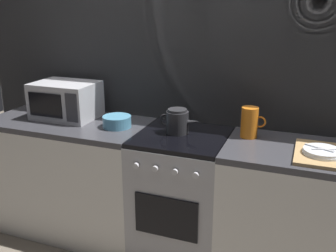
{
  "coord_description": "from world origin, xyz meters",
  "views": [
    {
      "loc": [
        0.75,
        -2.25,
        1.74
      ],
      "look_at": [
        -0.1,
        0.0,
        0.95
      ],
      "focal_mm": 40.54,
      "sensor_mm": 36.0,
      "label": 1
    }
  ],
  "objects_px": {
    "microwave": "(66,100)",
    "pitcher": "(250,122)",
    "stove_unit": "(181,195)",
    "mixing_bowl": "(117,122)",
    "dish_pile": "(322,153)",
    "kettle": "(177,121)"
  },
  "relations": [
    {
      "from": "microwave",
      "to": "pitcher",
      "type": "bearing_deg",
      "value": 2.04
    },
    {
      "from": "stove_unit",
      "to": "mixing_bowl",
      "type": "relative_size",
      "value": 4.5
    },
    {
      "from": "microwave",
      "to": "dish_pile",
      "type": "xyz_separation_m",
      "value": [
        1.81,
        -0.13,
        -0.12
      ]
    },
    {
      "from": "mixing_bowl",
      "to": "pitcher",
      "type": "bearing_deg",
      "value": 7.65
    },
    {
      "from": "pitcher",
      "to": "dish_pile",
      "type": "height_order",
      "value": "pitcher"
    },
    {
      "from": "kettle",
      "to": "pitcher",
      "type": "distance_m",
      "value": 0.47
    },
    {
      "from": "dish_pile",
      "to": "kettle",
      "type": "bearing_deg",
      "value": 174.2
    },
    {
      "from": "kettle",
      "to": "mixing_bowl",
      "type": "height_order",
      "value": "kettle"
    },
    {
      "from": "mixing_bowl",
      "to": "dish_pile",
      "type": "relative_size",
      "value": 0.5
    },
    {
      "from": "kettle",
      "to": "dish_pile",
      "type": "distance_m",
      "value": 0.91
    },
    {
      "from": "microwave",
      "to": "stove_unit",
      "type": "bearing_deg",
      "value": -4.11
    },
    {
      "from": "kettle",
      "to": "mixing_bowl",
      "type": "xyz_separation_m",
      "value": [
        -0.44,
        -0.03,
        -0.04
      ]
    },
    {
      "from": "microwave",
      "to": "pitcher",
      "type": "distance_m",
      "value": 1.37
    },
    {
      "from": "kettle",
      "to": "stove_unit",
      "type": "bearing_deg",
      "value": -32.32
    },
    {
      "from": "microwave",
      "to": "pitcher",
      "type": "xyz_separation_m",
      "value": [
        1.37,
        0.05,
        -0.03
      ]
    },
    {
      "from": "kettle",
      "to": "dish_pile",
      "type": "height_order",
      "value": "kettle"
    },
    {
      "from": "stove_unit",
      "to": "kettle",
      "type": "xyz_separation_m",
      "value": [
        -0.04,
        0.03,
        0.53
      ]
    },
    {
      "from": "kettle",
      "to": "microwave",
      "type": "bearing_deg",
      "value": 177.44
    },
    {
      "from": "stove_unit",
      "to": "kettle",
      "type": "relative_size",
      "value": 3.16
    },
    {
      "from": "dish_pile",
      "to": "stove_unit",
      "type": "bearing_deg",
      "value": 175.73
    },
    {
      "from": "pitcher",
      "to": "dish_pile",
      "type": "relative_size",
      "value": 0.5
    },
    {
      "from": "stove_unit",
      "to": "kettle",
      "type": "distance_m",
      "value": 0.53
    }
  ]
}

